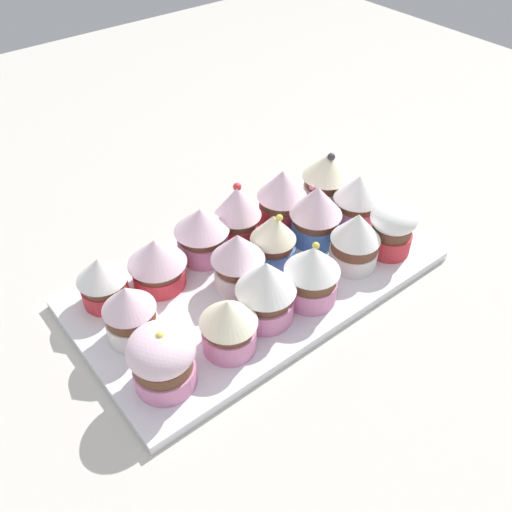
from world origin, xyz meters
TOP-DOWN VIEW (x-y plane):
  - ground_plane at (0.00, 0.00)cm, footprint 180.00×180.00cm
  - baking_tray at (0.00, 0.00)cm, footprint 42.69×23.39cm
  - cupcake_0 at (-16.70, -5.75)cm, footprint 6.60×6.60cm
  - cupcake_1 at (-9.09, -6.06)cm, footprint 6.49×6.49cm
  - cupcake_2 at (-2.46, -6.71)cm, footprint 5.89×5.89cm
  - cupcake_3 at (2.82, -6.89)cm, footprint 6.70×6.70cm
  - cupcake_4 at (9.65, -5.89)cm, footprint 6.77×6.77cm
  - cupcake_5 at (15.82, -7.18)cm, footprint 5.63×5.63cm
  - cupcake_6 at (-16.65, 0.06)cm, footprint 6.10×6.10cm
  - cupcake_7 at (-10.01, -0.69)cm, footprint 6.57×6.57cm
  - cupcake_8 at (-3.05, -0.58)cm, footprint 5.51×5.51cm
  - cupcake_9 at (2.60, -0.28)cm, footprint 6.17×6.17cm
  - cupcake_10 at (15.93, -0.69)cm, footprint 5.55×5.55cm
  - cupcake_11 at (-15.73, 6.74)cm, footprint 5.67×5.67cm
  - cupcake_12 at (-10.42, 5.67)cm, footprint 5.90×5.90cm
  - cupcake_13 at (-2.45, 6.76)cm, footprint 6.24×6.24cm
  - cupcake_14 at (3.30, 5.82)cm, footprint 6.55×6.55cm
  - cupcake_15 at (8.88, 6.76)cm, footprint 5.98×5.98cm
  - cupcake_16 at (16.37, 6.43)cm, footprint 6.55×6.55cm

SIDE VIEW (x-z plane):
  - ground_plane at x=0.00cm, z-range -3.00..0.00cm
  - baking_tray at x=0.00cm, z-range 0.00..1.20cm
  - cupcake_5 at x=15.82cm, z-range 1.33..7.66cm
  - cupcake_15 at x=8.88cm, z-range 1.29..8.01cm
  - cupcake_4 at x=9.65cm, z-range 1.38..7.92cm
  - cupcake_11 at x=-15.73cm, z-range 1.35..8.17cm
  - cupcake_8 at x=-3.05cm, z-range 1.09..8.44cm
  - cupcake_10 at x=15.93cm, z-range 1.24..8.41cm
  - cupcake_16 at x=16.37cm, z-range 1.16..8.50cm
  - cupcake_3 at x=2.82cm, z-range 1.34..8.36cm
  - cupcake_6 at x=-16.65cm, z-range 1.36..8.47cm
  - cupcake_12 at x=-10.42cm, z-range 1.24..8.72cm
  - cupcake_13 at x=-2.45cm, z-range 1.16..8.97cm
  - cupcake_0 at x=-16.70cm, z-range 1.22..9.08cm
  - cupcake_9 at x=2.60cm, z-range 1.42..8.91cm
  - cupcake_2 at x=-2.46cm, z-range 1.19..9.37cm
  - cupcake_1 at x=-9.09cm, z-range 1.38..9.24cm
  - cupcake_14 at x=3.30cm, z-range 1.36..9.31cm
  - cupcake_7 at x=-10.01cm, z-range 1.30..9.48cm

